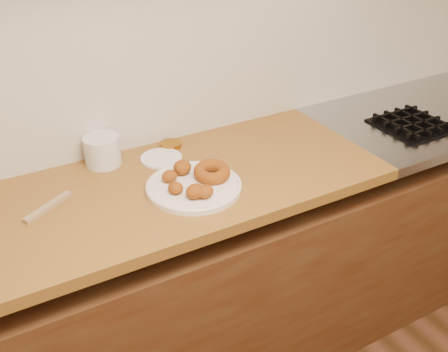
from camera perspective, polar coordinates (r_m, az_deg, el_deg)
The scene contains 11 objects.
wall_back at distance 1.90m, azimuth -4.42°, elevation 17.09°, with size 4.00×0.02×2.70m, color tan.
base_cabinet at distance 2.11m, azimuth 0.34°, elevation -11.10°, with size 3.60×0.60×0.77m, color #4D361D.
butcher_block at distance 1.65m, azimuth -19.71°, elevation -5.07°, with size 2.30×0.62×0.04m, color brown.
backsplash at distance 1.93m, azimuth -4.09°, elevation 12.70°, with size 3.60×0.02×0.60m, color #BBB6AA.
donut_plate at distance 1.68m, azimuth -3.31°, elevation -1.18°, with size 0.31×0.31×0.02m, color white.
ring_donut at distance 1.70m, azimuth -1.34°, elevation 0.46°, with size 0.12×0.12×0.04m, color #883E0D.
fried_dough_chunks at distance 1.65m, azimuth -4.11°, elevation -0.59°, with size 0.14×0.24×0.05m.
plastic_tub at distance 1.85m, azimuth -13.11°, elevation 2.71°, with size 0.12×0.12×0.10m, color silver.
tub_lid at distance 1.86m, azimuth -6.84°, elevation 1.92°, with size 0.15×0.15×0.01m, color white.
brass_jar_lid at distance 1.95m, azimuth -5.83°, elevation 3.43°, with size 0.08×0.08×0.01m, color #9F6A17.
wooden_utensil at distance 1.67m, azimuth -18.60°, elevation -3.21°, with size 0.18×0.02×0.01m, color #977C50.
Camera 1 is at (-0.79, 0.32, 1.79)m, focal length 42.00 mm.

